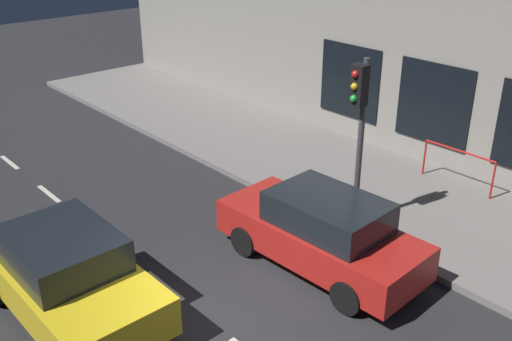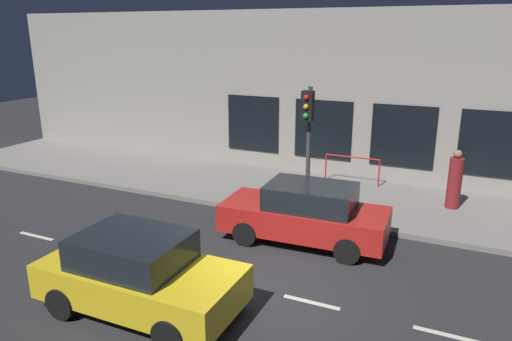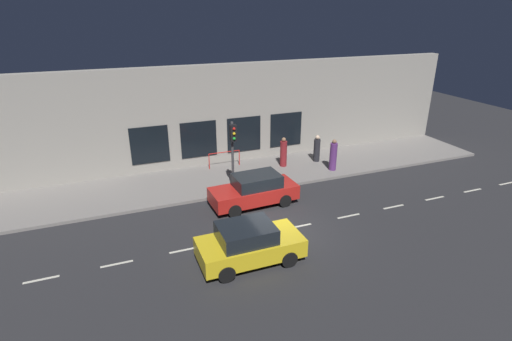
{
  "view_description": "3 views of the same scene",
  "coord_description": "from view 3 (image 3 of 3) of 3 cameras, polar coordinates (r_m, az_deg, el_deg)",
  "views": [
    {
      "loc": [
        -4.83,
        -6.44,
        6.68
      ],
      "look_at": [
        3.0,
        2.33,
        1.26
      ],
      "focal_mm": 41.03,
      "sensor_mm": 36.0,
      "label": 1
    },
    {
      "loc": [
        -8.24,
        -3.56,
        5.33
      ],
      "look_at": [
        2.27,
        1.3,
        1.92
      ],
      "focal_mm": 33.35,
      "sensor_mm": 36.0,
      "label": 2
    },
    {
      "loc": [
        -13.78,
        6.45,
        9.08
      ],
      "look_at": [
        3.13,
        -0.14,
        1.64
      ],
      "focal_mm": 27.91,
      "sensor_mm": 36.0,
      "label": 3
    }
  ],
  "objects": [
    {
      "name": "pedestrian_2",
      "position": [
        23.81,
        11.01,
        2.06
      ],
      "size": [
        0.6,
        0.6,
        1.88
      ],
      "rotation": [
        0.0,
        0.0,
        2.4
      ],
      "color": "#5B2D70",
      "rests_on": "sidewalk"
    },
    {
      "name": "pedestrian_1",
      "position": [
        24.02,
        3.96,
        2.52
      ],
      "size": [
        0.51,
        0.51,
        1.8
      ],
      "rotation": [
        0.0,
        0.0,
        0.3
      ],
      "color": "maroon",
      "rests_on": "sidewalk"
    },
    {
      "name": "red_railing",
      "position": [
        23.9,
        -4.57,
        2.1
      ],
      "size": [
        0.05,
        1.94,
        0.97
      ],
      "color": "red",
      "rests_on": "sidewalk"
    },
    {
      "name": "building_facade",
      "position": [
        24.24,
        -5.23,
        7.78
      ],
      "size": [
        0.65,
        32.0,
        6.11
      ],
      "color": "gray",
      "rests_on": "ground"
    },
    {
      "name": "parked_car_1",
      "position": [
        15.35,
        -1.0,
        -10.41
      ],
      "size": [
        1.98,
        3.99,
        1.58
      ],
      "rotation": [
        0.0,
        0.0,
        3.15
      ],
      "color": "gold",
      "rests_on": "ground"
    },
    {
      "name": "parked_car_0",
      "position": [
        19.54,
        -0.22,
        -2.82
      ],
      "size": [
        1.95,
        4.33,
        1.58
      ],
      "rotation": [
        0.0,
        0.0,
        0.05
      ],
      "color": "red",
      "rests_on": "ground"
    },
    {
      "name": "traffic_light",
      "position": [
        20.03,
        -3.31,
        3.86
      ],
      "size": [
        0.47,
        0.32,
        3.71
      ],
      "color": "#424244",
      "rests_on": "sidewalk"
    },
    {
      "name": "ground_plane",
      "position": [
        17.72,
        3.29,
        -8.58
      ],
      "size": [
        60.0,
        60.0,
        0.0
      ],
      "primitive_type": "plane",
      "color": "#28282B"
    },
    {
      "name": "pedestrian_0",
      "position": [
        25.07,
        8.71,
        3.03
      ],
      "size": [
        0.55,
        0.55,
        1.68
      ],
      "rotation": [
        0.0,
        0.0,
        2.13
      ],
      "color": "#232328",
      "rests_on": "sidewalk"
    },
    {
      "name": "sidewalk",
      "position": [
        22.89,
        -3.17,
        -0.92
      ],
      "size": [
        4.5,
        32.0,
        0.15
      ],
      "color": "gray",
      "rests_on": "ground"
    },
    {
      "name": "lane_centre_line",
      "position": [
        18.11,
        6.2,
        -7.95
      ],
      "size": [
        0.12,
        27.2,
        0.01
      ],
      "color": "beige",
      "rests_on": "ground"
    }
  ]
}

